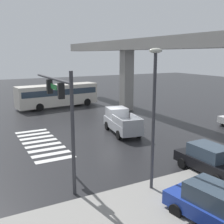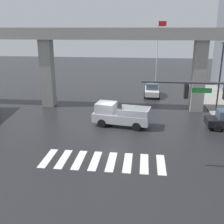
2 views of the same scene
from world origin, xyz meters
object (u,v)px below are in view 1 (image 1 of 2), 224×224
Objects in this scene: pickup_truck at (121,122)px; street_lamp_near_corner at (154,104)px; sedan_black at (209,160)px; city_bus at (58,94)px; sedan_blue at (216,207)px; traffic_signal_mast at (61,104)px.

street_lamp_near_corner is at bearing -21.63° from pickup_truck.
sedan_black is (9.96, 0.26, -0.14)m from pickup_truck.
city_bus reaches higher than sedan_black.
pickup_truck is at bearing 5.42° from city_bus.
sedan_blue is 0.69× the size of traffic_signal_mast.
pickup_truck reaches higher than sedan_black.
street_lamp_near_corner is at bearing 48.06° from traffic_signal_mast.
traffic_signal_mast is at bearing -16.40° from city_bus.
street_lamp_near_corner is (0.09, -4.25, 3.70)m from sedan_black.
traffic_signal_mast is (6.78, -7.62, 3.40)m from pickup_truck.
pickup_truck is at bearing -178.48° from sedan_black.
street_lamp_near_corner is at bearing -171.71° from sedan_blue.
street_lamp_near_corner reaches higher than city_bus.
city_bus reaches higher than pickup_truck.
pickup_truck is at bearing 158.37° from street_lamp_near_corner.
traffic_signal_mast is (21.25, -6.25, 2.67)m from city_bus.
traffic_signal_mast is (-3.18, -7.89, 3.54)m from sedan_black.
traffic_signal_mast is at bearing -48.35° from pickup_truck.
pickup_truck is 0.48× the size of city_bus.
sedan_black is 0.60× the size of street_lamp_near_corner.
sedan_blue is at bearing -44.81° from sedan_black.
street_lamp_near_corner reaches higher than sedan_black.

